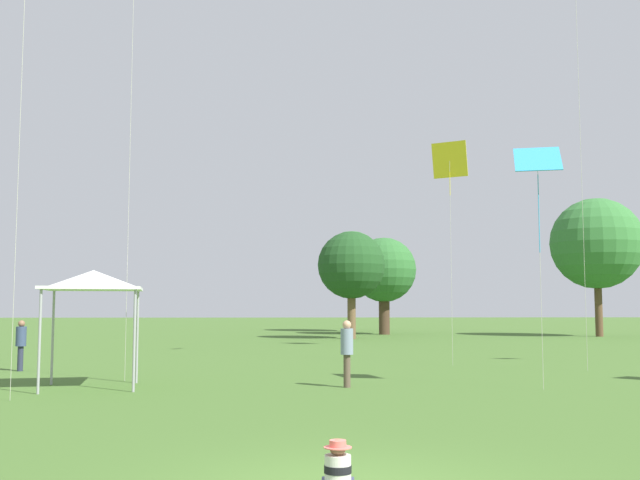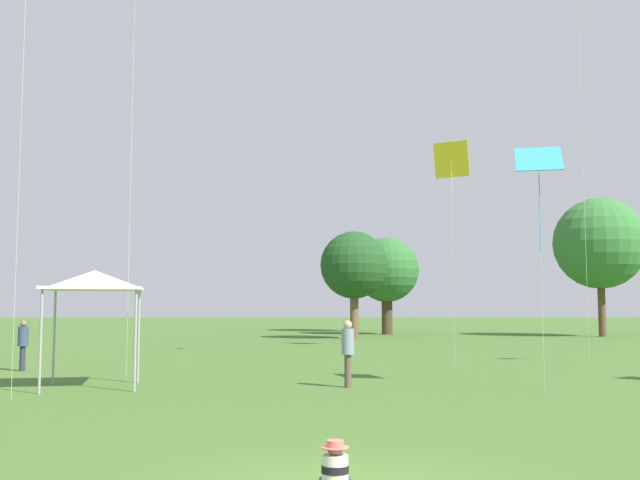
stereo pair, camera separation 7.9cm
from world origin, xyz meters
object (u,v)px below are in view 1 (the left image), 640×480
(person_standing_3, at_px, (347,347))
(distant_tree_0, at_px, (384,271))
(distant_tree_3, at_px, (351,266))
(seated_toddler, at_px, (338,469))
(distant_tree_2, at_px, (596,244))
(kite_9, at_px, (450,162))
(kite_8, at_px, (538,163))
(canopy_tent, at_px, (93,281))
(distant_tree_1, at_px, (352,263))
(person_standing_2, at_px, (21,341))

(person_standing_3, height_order, distant_tree_0, distant_tree_0)
(distant_tree_0, relative_size, distant_tree_3, 1.04)
(seated_toddler, bearing_deg, distant_tree_2, 68.12)
(distant_tree_2, bearing_deg, kite_9, -122.27)
(distant_tree_0, bearing_deg, kite_8, -91.39)
(seated_toddler, xyz_separation_m, canopy_tent, (-5.96, 11.68, 2.66))
(kite_8, relative_size, distant_tree_0, 0.85)
(seated_toddler, relative_size, kite_9, 0.07)
(kite_8, distance_m, distant_tree_1, 48.05)
(seated_toddler, distance_m, person_standing_2, 19.89)
(person_standing_2, height_order, distant_tree_2, distant_tree_2)
(distant_tree_3, bearing_deg, person_standing_3, -95.17)
(distant_tree_1, height_order, distant_tree_3, distant_tree_1)
(canopy_tent, height_order, distant_tree_0, distant_tree_0)
(distant_tree_1, bearing_deg, kite_8, -88.82)
(canopy_tent, height_order, distant_tree_3, distant_tree_3)
(kite_8, xyz_separation_m, kite_9, (-0.61, 8.27, 1.64))
(canopy_tent, distance_m, distant_tree_2, 45.17)
(distant_tree_2, bearing_deg, kite_8, -115.03)
(kite_9, bearing_deg, person_standing_3, 134.60)
(canopy_tent, distance_m, distant_tree_3, 33.01)
(seated_toddler, distance_m, kite_8, 13.81)
(distant_tree_0, bearing_deg, person_standing_3, -98.89)
(distant_tree_1, distance_m, distant_tree_2, 21.60)
(kite_8, xyz_separation_m, distant_tree_3, (-2.36, 32.30, -1.03))
(canopy_tent, distance_m, distant_tree_1, 48.60)
(distant_tree_1, bearing_deg, canopy_tent, -103.39)
(person_standing_2, height_order, distant_tree_0, distant_tree_0)
(distant_tree_2, bearing_deg, seated_toddler, -116.24)
(kite_9, height_order, distant_tree_2, distant_tree_2)
(canopy_tent, height_order, kite_9, kite_9)
(person_standing_3, relative_size, kite_9, 0.21)
(seated_toddler, distance_m, canopy_tent, 13.38)
(kite_9, xyz_separation_m, distant_tree_0, (1.58, 32.05, -2.62))
(distant_tree_3, bearing_deg, distant_tree_2, 9.47)
(seated_toddler, height_order, canopy_tent, canopy_tent)
(person_standing_2, xyz_separation_m, person_standing_3, (10.85, -5.72, 0.06))
(kite_8, distance_m, distant_tree_3, 32.40)
(seated_toddler, bearing_deg, kite_9, 77.88)
(person_standing_3, bearing_deg, seated_toddler, 115.54)
(distant_tree_0, distance_m, distant_tree_1, 8.03)
(person_standing_3, bearing_deg, kite_8, -157.62)
(person_standing_3, relative_size, distant_tree_3, 0.24)
(person_standing_2, xyz_separation_m, canopy_tent, (3.85, -5.61, 1.87))
(kite_9, bearing_deg, distant_tree_2, -46.15)
(kite_8, distance_m, kite_9, 8.45)
(seated_toddler, xyz_separation_m, kite_9, (5.64, 19.08, 7.52))
(kite_8, xyz_separation_m, distant_tree_0, (0.97, 40.32, -0.99))
(canopy_tent, relative_size, distant_tree_3, 0.43)
(seated_toddler, bearing_deg, person_standing_2, 123.94)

